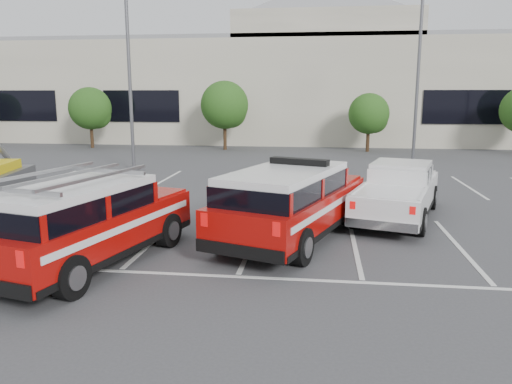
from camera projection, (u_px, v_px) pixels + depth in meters
ground at (254, 240)px, 13.69m from camera, size 120.00×120.00×0.00m
stall_markings at (270, 204)px, 18.07m from camera, size 23.00×15.00×0.01m
convention_building at (304, 85)px, 43.76m from camera, size 60.00×16.99×13.20m
tree_left at (92, 110)px, 36.46m from camera, size 3.07×3.07×4.42m
tree_mid_left at (226, 107)px, 35.17m from camera, size 3.37×3.37×4.85m
tree_mid_right at (370, 115)px, 34.03m from camera, size 2.77×2.77×3.99m
light_pole_left at (129, 69)px, 25.36m from camera, size 0.90×0.60×10.24m
light_pole_mid at (418, 71)px, 27.38m from camera, size 0.90×0.60×10.24m
fire_chief_suv at (291, 208)px, 13.59m from camera, size 4.19×6.60×2.18m
white_pickup at (398, 197)px, 15.98m from camera, size 3.53×6.05×1.76m
ladder_suv at (85, 228)px, 11.51m from camera, size 3.53×6.05×2.24m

